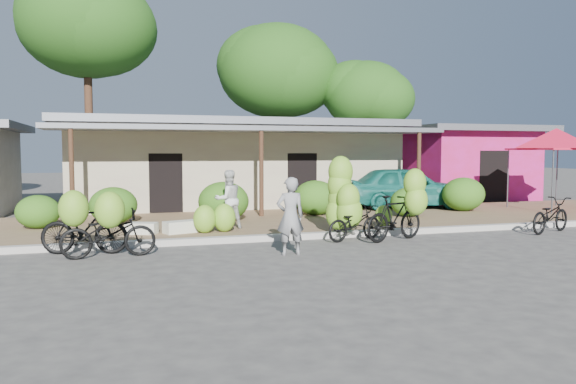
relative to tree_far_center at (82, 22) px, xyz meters
name	(u,v)px	position (x,y,z in m)	size (l,w,h in m)	color
ground	(333,253)	(5.69, -16.11, -7.93)	(100.00, 100.00, 0.00)	#42403D
sidewalk	(271,222)	(5.69, -11.11, -7.87)	(60.00, 6.00, 0.12)	olive
curb	(303,236)	(5.69, -14.11, -7.86)	(60.00, 0.25, 0.15)	#A8A399
shop_main	(231,163)	(5.69, -5.18, -6.21)	(13.00, 8.50, 3.35)	#C0B891
shop_pink	(459,162)	(16.19, -5.12, -6.26)	(6.00, 6.00, 3.25)	#C31E83
tree_far_center	(82,22)	(0.00, 0.00, 0.00)	(6.00, 5.95, 10.21)	#492C1D
tree_center_right	(273,69)	(9.00, 0.50, -1.63)	(5.95, 5.89, 8.56)	#492C1D
tree_near_right	(362,93)	(13.00, -1.50, -2.91)	(4.36, 4.18, 6.65)	#492C1D
hedge_0	(38,212)	(-0.71, -11.02, -7.37)	(1.14, 1.03, 0.89)	#2A5B15
hedge_1	(113,205)	(1.21, -10.57, -7.29)	(1.34, 1.20, 1.04)	#2A5B15
hedge_2	(224,201)	(4.31, -10.92, -7.23)	(1.49, 1.34, 1.16)	#2A5B15
hedge_3	(316,198)	(7.44, -10.22, -7.25)	(1.43, 1.29, 1.12)	#2A5B15
hedge_4	(409,202)	(10.09, -11.49, -7.35)	(1.18, 1.06, 0.92)	#2A5B15
hedge_5	(463,194)	(12.73, -10.54, -7.23)	(1.48, 1.33, 1.15)	#2A5B15
red_canopy	(556,139)	(16.11, -11.06, -5.32)	(3.50, 3.50, 2.86)	#59595E
bike_far_left	(108,230)	(1.13, -15.32, -7.36)	(1.93, 1.29, 1.40)	black
bike_left	(83,225)	(0.61, -14.79, -7.30)	(1.89, 1.35, 1.41)	black
bike_center	(347,206)	(6.74, -14.39, -7.10)	(1.73, 1.36, 2.06)	black
bike_right	(400,212)	(7.80, -15.15, -7.21)	(1.93, 1.41, 1.78)	black
bike_far_right	(550,215)	(12.33, -15.04, -7.46)	(1.90, 1.24, 0.94)	black
loose_banana_a	(224,218)	(3.92, -13.10, -7.45)	(0.58, 0.49, 0.72)	#92CC33
loose_banana_b	(205,219)	(3.40, -13.17, -7.46)	(0.57, 0.48, 0.71)	#92CC33
loose_banana_c	(383,216)	(8.17, -13.57, -7.51)	(0.49, 0.41, 0.61)	#92CC33
sack_near	(181,227)	(2.84, -12.96, -7.66)	(0.85, 0.40, 0.30)	silver
sack_far	(142,228)	(1.88, -12.85, -7.67)	(0.75, 0.38, 0.28)	silver
vendor	(290,216)	(4.77, -16.04, -7.11)	(0.60, 0.39, 1.64)	gray
bystander	(228,199)	(4.12, -12.57, -7.03)	(0.76, 0.59, 1.56)	silver
teal_van	(405,187)	(11.26, -9.11, -7.05)	(1.80, 4.47, 1.52)	#17685D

